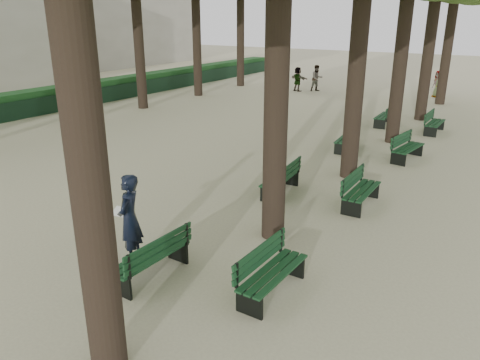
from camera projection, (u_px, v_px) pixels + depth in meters
The scene contains 16 objects.
ground at pixel (133, 275), 9.22m from camera, with size 120.00×120.00×0.00m, color #BCB68E.
bench_left_0 at pixel (151, 265), 9.05m from camera, with size 0.62×1.82×0.92m.
bench_left_1 at pixel (280, 184), 13.33m from camera, with size 0.73×1.85×0.92m.
bench_left_2 at pixel (347, 143), 17.64m from camera, with size 0.74×1.85×0.92m.
bench_left_3 at pixel (384, 120), 21.51m from camera, with size 0.63×1.82×0.92m.
bench_right_0 at pixel (272, 281), 8.51m from camera, with size 0.60×1.81×0.92m.
bench_right_1 at pixel (361, 197), 12.44m from camera, with size 0.59×1.81×0.92m.
bench_right_2 at pixel (407, 153), 16.38m from camera, with size 0.81×1.86×0.92m.
bench_right_3 at pixel (434, 127), 20.13m from camera, with size 0.59×1.81×0.92m.
man_with_map at pixel (130, 219), 9.44m from camera, with size 0.75×0.84×1.89m.
pedestrian_d at pixel (438, 84), 28.72m from camera, with size 0.79×0.32×1.61m, color #262628.
pedestrian_a at pixel (317, 78), 30.90m from camera, with size 0.83×0.34×1.70m, color #262628.
pedestrian_e at pixel (298, 79), 30.96m from camera, with size 1.46×0.32×1.58m, color #262628.
fence at pixel (76, 100), 25.38m from camera, with size 0.08×42.00×0.90m, color black.
hedge at pixel (67, 96), 25.68m from camera, with size 1.20×42.00×1.20m, color #17431C.
building_far at pixel (106, 28), 48.55m from camera, with size 12.00×16.00×7.00m, color #B7B2A3.
Camera 1 is at (6.09, -5.69, 4.85)m, focal length 35.00 mm.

